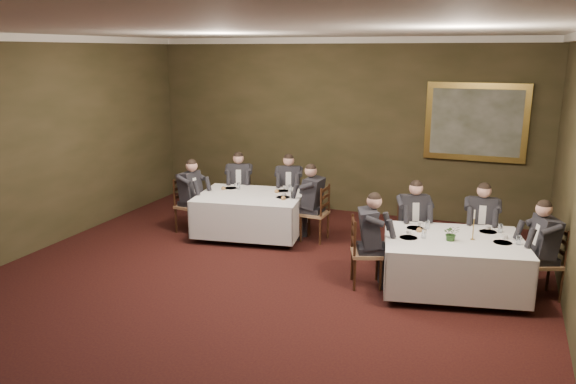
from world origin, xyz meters
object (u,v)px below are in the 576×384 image
Objects in this scene: diner_main_backleft at (412,233)px; chair_main_backright at (479,250)px; chair_main_endright at (543,277)px; chair_sec_endleft at (190,216)px; centerpiece at (452,232)px; candlestick at (473,228)px; chair_main_backleft at (411,246)px; chair_sec_backleft at (240,205)px; diner_sec_backleft at (240,194)px; chair_sec_backright at (289,208)px; table_main at (453,260)px; chair_main_endleft at (365,266)px; painting at (476,122)px; table_second at (251,212)px; diner_main_endright at (544,261)px; diner_main_backright at (480,236)px; chair_sec_endright at (315,225)px; diner_main_endleft at (367,251)px; diner_sec_endleft at (190,204)px; diner_sec_backright at (289,197)px; diner_sec_endright at (315,212)px.

diner_main_backleft is 1.35× the size of chair_main_backright.
chair_sec_endleft is (-5.92, 0.76, 0.00)m from chair_main_endright.
chair_main_endright is 1.38m from centerpiece.
candlestick reaches higher than centerpiece.
diner_main_backleft is (0.00, -0.01, 0.23)m from chair_main_backleft.
chair_sec_backleft is at bearing 49.01° from chair_main_endright.
diner_sec_backleft reaches higher than chair_sec_endleft.
table_main is at bearing 129.09° from chair_sec_backright.
painting is (1.16, 3.55, 1.68)m from chair_main_endleft.
chair_main_backright is at bearing -1.93° from table_second.
chair_sec_backleft is at bearing -8.11° from chair_sec_backright.
diner_main_endright is at bearing 132.86° from chair_main_backright.
chair_sec_endright is (-2.75, 0.32, -0.23)m from diner_main_backright.
diner_main_endleft is 3.81m from diner_sec_endleft.
diner_main_backleft is 1.04m from chair_main_backright.
painting reaches higher than chair_main_backright.
candlestick is at bearing 78.76° from diner_main_endright.
chair_sec_backleft is at bearing 126.61° from table_second.
chair_sec_backright reaches higher than table_second.
chair_sec_endleft is 2.32× the size of candlestick.
chair_sec_backleft is 4.74m from painting.
diner_sec_backright is (-2.57, 1.35, 0.00)m from diner_main_backleft.
painting reaches higher than chair_main_endleft.
diner_sec_backright is (0.00, -0.01, 0.23)m from chair_sec_backright.
chair_main_backright is 0.74× the size of diner_sec_endleft.
chair_sec_backleft is at bearing 153.05° from centerpiece.
diner_main_endright is (2.31, 0.48, 0.23)m from chair_main_endleft.
diner_sec_backright is at bearing -159.30° from chair_main_endleft.
chair_main_endright reaches higher than table_second.
diner_main_endright is 3.12× the size of candlestick.
diner_main_endright and diner_sec_endright have the same top height.
chair_sec_backleft reaches higher than centerpiece.
chair_main_backleft and chair_sec_endright have the same top height.
painting is (4.25, 1.26, 1.68)m from chair_sec_backleft.
centerpiece is at bearing 83.02° from chair_sec_endleft.
diner_main_backleft is at bearing 135.26° from diner_sec_backright.
table_second is 1.52× the size of diner_main_endright.
diner_sec_backright is 1.93m from chair_sec_endleft.
chair_main_backleft and chair_sec_backleft have the same top height.
chair_sec_endleft is (-1.50, -1.18, -0.23)m from diner_sec_backright.
diner_sec_backleft is 1.35× the size of chair_sec_backright.
chair_main_endleft is 2.07m from diner_sec_endright.
diner_main_backleft is 3.77m from chair_sec_backleft.
chair_main_endright is 3.79m from diner_sec_endright.
chair_sec_backright is 2.32× the size of candlestick.
diner_main_endright is (4.76, -0.94, 0.06)m from table_second.
diner_sec_endleft is at bearing -129.12° from diner_main_endleft.
diner_main_endleft is 2.35m from diner_main_endright.
diner_main_endright is (2.30, 0.48, 0.00)m from diner_main_endleft.
chair_main_backright is 4.65m from chair_sec_backleft.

